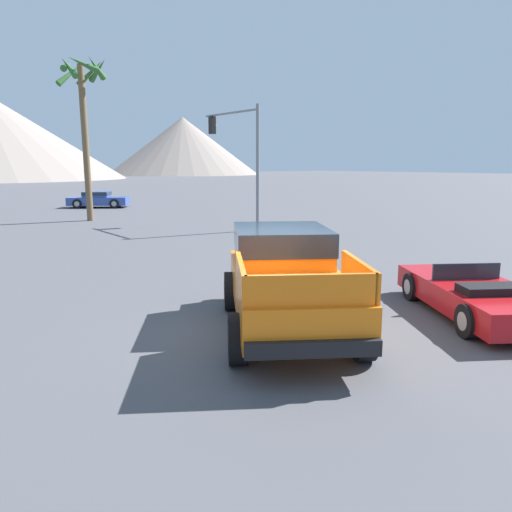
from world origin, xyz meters
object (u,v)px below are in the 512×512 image
Objects in this scene: parked_car_blue at (98,199)px; red_convertible_car at (476,296)px; orange_pickup_truck at (285,273)px; palm_tree_short at (84,100)px; traffic_light_main at (237,143)px.

red_convertible_car is at bearing 28.29° from parked_car_blue.
palm_tree_short is (3.51, 21.15, 5.56)m from orange_pickup_truck.
orange_pickup_truck is 30.12m from parked_car_blue.
orange_pickup_truck reaches higher than red_convertible_car.
traffic_light_main is 0.66× the size of palm_tree_short.
orange_pickup_truck is at bearing -99.43° from palm_tree_short.
red_convertible_car is at bearing 162.89° from traffic_light_main.
red_convertible_car is 0.51× the size of palm_tree_short.
traffic_light_main reaches higher than orange_pickup_truck.
traffic_light_main is 9.39m from palm_tree_short.
palm_tree_short is at bearing 122.80° from red_convertible_car.
palm_tree_short reaches higher than red_convertible_car.
parked_car_blue is 0.50× the size of palm_tree_short.
palm_tree_short is at bearing 11.39° from parked_car_blue.
parked_car_blue reaches higher than red_convertible_car.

